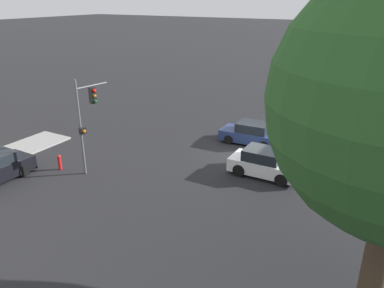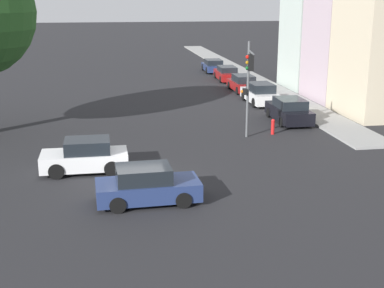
% 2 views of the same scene
% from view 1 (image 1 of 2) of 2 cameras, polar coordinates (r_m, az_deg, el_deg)
% --- Properties ---
extents(ground_plane, '(300.00, 300.00, 0.00)m').
position_cam_1_polar(ground_plane, '(24.53, 7.77, -1.51)').
color(ground_plane, black).
extents(traffic_signal, '(0.51, 2.25, 5.46)m').
position_cam_1_polar(traffic_signal, '(21.53, -15.77, 4.62)').
color(traffic_signal, '#515456').
rests_on(traffic_signal, ground_plane).
extents(crossing_car_0, '(4.12, 2.03, 1.50)m').
position_cam_1_polar(crossing_car_0, '(26.19, 8.98, 1.58)').
color(crossing_car_0, navy).
rests_on(crossing_car_0, ground_plane).
extents(crossing_car_1, '(3.95, 1.95, 1.55)m').
position_cam_1_polar(crossing_car_1, '(21.64, 10.99, -2.88)').
color(crossing_car_1, silver).
rests_on(crossing_car_1, ground_plane).
extents(fire_hydrant, '(0.22, 0.22, 0.92)m').
position_cam_1_polar(fire_hydrant, '(23.32, -19.53, -2.58)').
color(fire_hydrant, red).
rests_on(fire_hydrant, ground_plane).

